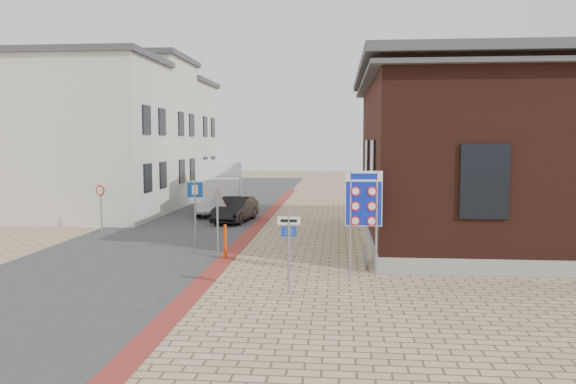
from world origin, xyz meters
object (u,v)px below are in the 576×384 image
at_px(border_sign, 364,201).
at_px(essen_sign, 289,241).
at_px(bollard, 225,242).
at_px(box_truck, 220,187).
at_px(parking_sign, 195,202).
at_px(sedan, 235,209).

relative_size(border_sign, essen_sign, 1.44).
relative_size(essen_sign, bollard, 1.88).
xyz_separation_m(box_truck, parking_sign, (1.19, -10.10, 0.24)).
height_order(essen_sign, parking_sign, parking_sign).
height_order(sedan, bollard, sedan).
distance_m(sedan, bollard, 8.74).
distance_m(sedan, border_sign, 12.49).
bearing_deg(parking_sign, sedan, 74.98).
distance_m(box_truck, essen_sign, 16.92).
bearing_deg(sedan, border_sign, -53.99).
xyz_separation_m(sedan, bollard, (1.25, -8.65, -0.05)).
bearing_deg(essen_sign, box_truck, 107.54).
distance_m(border_sign, essen_sign, 2.95).
distance_m(essen_sign, parking_sign, 7.22).
xyz_separation_m(essen_sign, bollard, (-2.54, 4.30, -0.84)).
xyz_separation_m(box_truck, border_sign, (7.19, -14.10, 0.76)).
bearing_deg(parking_sign, essen_sign, -69.48).
bearing_deg(bollard, parking_sign, 130.76).
bearing_deg(essen_sign, sedan, 105.94).
height_order(box_truck, bollard, box_truck).
height_order(box_truck, parking_sign, box_truck).
xyz_separation_m(box_truck, essen_sign, (5.20, -16.10, -0.08)).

